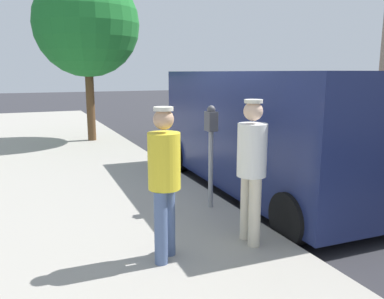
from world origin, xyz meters
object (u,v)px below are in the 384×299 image
street_tree (87,24)px  parked_van (269,129)px  parking_meter_near (211,139)px  pedestrian_in_white (252,163)px  pedestrian_in_yellow (164,175)px

street_tree → parked_van: bearing=109.5°
parking_meter_near → pedestrian_in_white: bearing=84.9°
parked_van → pedestrian_in_yellow: bearing=37.4°
pedestrian_in_yellow → parked_van: bearing=-142.6°
pedestrian_in_yellow → street_tree: street_tree is taller
parked_van → street_tree: 6.80m
parking_meter_near → pedestrian_in_white: (0.12, 1.30, -0.06)m
pedestrian_in_yellow → pedestrian_in_white: pedestrian_in_white is taller
parking_meter_near → pedestrian_in_yellow: 1.77m
pedestrian_in_yellow → street_tree: bearing=-93.9°
pedestrian_in_yellow → pedestrian_in_white: bearing=-179.1°
pedestrian_in_yellow → pedestrian_in_white: (-1.07, -0.02, 0.03)m
parked_van → parking_meter_near: bearing=25.9°
parking_meter_near → pedestrian_in_yellow: (1.18, 1.32, -0.09)m
pedestrian_in_white → parked_van: 2.60m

